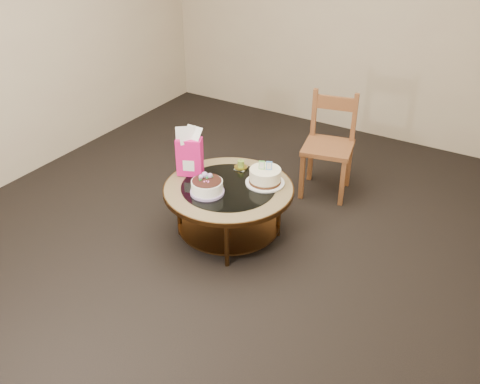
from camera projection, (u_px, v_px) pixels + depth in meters
The scene contains 8 objects.
ground at pixel (229, 234), 4.38m from camera, with size 5.00×5.00×0.00m, color black.
room_walls at pixel (227, 47), 3.59m from camera, with size 4.52×5.02×2.61m.
coffee_table at pixel (229, 195), 4.19m from camera, with size 1.02×1.02×0.46m.
decorated_cake at pixel (207, 187), 4.03m from camera, with size 0.26×0.26×0.15m.
cream_cake at pixel (265, 177), 4.16m from camera, with size 0.31×0.31×0.19m.
gift_bag at pixel (189, 152), 4.22m from camera, with size 0.23×0.20×0.40m.
pillar_candle at pixel (241, 166), 4.38m from camera, with size 0.11×0.11×0.08m.
dining_chair at pixel (329, 145), 4.77m from camera, with size 0.50×0.50×0.91m.
Camera 1 is at (1.93, -3.02, 2.55)m, focal length 40.00 mm.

